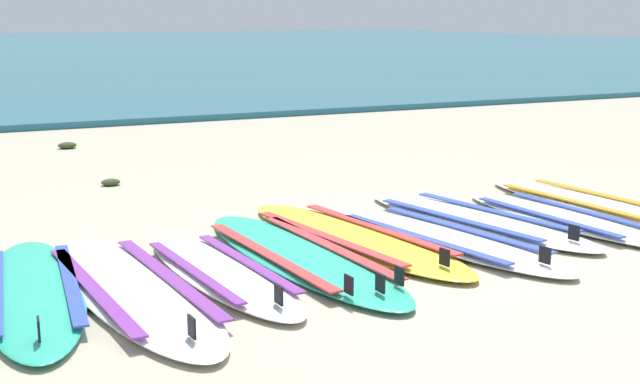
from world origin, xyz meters
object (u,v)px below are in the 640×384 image
Objects in this scene: surfboard_5 at (443,238)px; surfboard_7 at (563,218)px; surfboard_1 at (131,288)px; surfboard_8 at (588,203)px; surfboard_4 at (352,237)px; surfboard_6 at (476,220)px; surfboard_2 at (221,272)px; surfboard_3 at (299,255)px; surfboard_0 at (34,291)px.

surfboard_7 is at bearing 4.78° from surfboard_5.
surfboard_1 is 1.11× the size of surfboard_8.
surfboard_4 and surfboard_6 have the same top height.
surfboard_5 is (1.73, 0.08, -0.00)m from surfboard_2.
surfboard_2 is 2.95m from surfboard_7.
surfboard_1 is at bearing -173.02° from surfboard_2.
surfboard_5 and surfboard_8 have the same top height.
surfboard_2 and surfboard_4 have the same top height.
surfboard_3 is at bearing -178.55° from surfboard_7.
surfboard_4 is 0.66m from surfboard_5.
surfboard_6 is at bearing 10.63° from surfboard_3.
surfboard_2 is 0.90× the size of surfboard_8.
surfboard_5 and surfboard_6 have the same top height.
surfboard_5 is 1.85m from surfboard_8.
surfboard_3 is 1.71m from surfboard_6.
surfboard_3 is (1.18, 0.20, 0.00)m from surfboard_1.
surfboard_8 is at bearing 7.77° from surfboard_3.
surfboard_2 and surfboard_6 have the same top height.
surfboard_4 is (1.73, 0.46, 0.00)m from surfboard_1.
surfboard_1 is 1.06× the size of surfboard_6.
surfboard_5 is 1.04× the size of surfboard_8.
surfboard_7 is at bearing 1.45° from surfboard_3.
surfboard_7 is (1.80, -0.20, 0.00)m from surfboard_4.
surfboard_2 is at bearing -168.20° from surfboard_3.
surfboard_1 and surfboard_5 have the same top height.
surfboard_1 is 3.54m from surfboard_7.
surfboard_1 is at bearing -170.55° from surfboard_3.
surfboard_4 is (0.54, 0.26, -0.00)m from surfboard_3.
surfboard_0 is 0.97× the size of surfboard_5.
surfboard_7 is at bearing 4.16° from surfboard_1.
surfboard_4 is at bearing 18.61° from surfboard_2.
surfboard_5 is (2.84, -0.04, -0.00)m from surfboard_0.
surfboard_0 is 0.90× the size of surfboard_1.
surfboard_0 is 4.66m from surfboard_8.
surfboard_8 is at bearing 3.87° from surfboard_6.
surfboard_0 and surfboard_1 have the same top height.
surfboard_6 is 0.71m from surfboard_7.
surfboard_3 is at bearing 0.07° from surfboard_0.
surfboard_3 is at bearing -154.44° from surfboard_4.
surfboard_7 is (0.67, -0.26, 0.00)m from surfboard_6.
surfboard_8 is at bearing 13.82° from surfboard_5.
surfboard_0 and surfboard_7 have the same top height.
surfboard_2 and surfboard_3 have the same top height.
surfboard_5 is (1.13, -0.04, -0.00)m from surfboard_3.
surfboard_0 is 0.96× the size of surfboard_6.
surfboard_3 and surfboard_7 have the same top height.
surfboard_1 is 1.20m from surfboard_3.
surfboard_6 is (2.28, 0.44, -0.00)m from surfboard_2.
surfboard_7 is at bearing -20.95° from surfboard_6.
surfboard_0 is 1.07× the size of surfboard_7.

